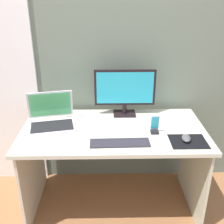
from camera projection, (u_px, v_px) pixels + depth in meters
ground_plane at (113, 203)px, 2.35m from camera, size 8.00×8.00×0.00m
wall_back at (112, 46)px, 2.22m from camera, size 6.00×0.04×2.50m
desk at (113, 146)px, 2.11m from camera, size 1.37×0.71×0.72m
monitor at (125, 91)px, 2.20m from camera, size 0.49×0.14×0.38m
laptop at (52, 119)px, 2.09m from camera, size 0.39×0.35×0.24m
keyboard_external at (120, 143)px, 1.85m from camera, size 0.41×0.12×0.01m
mousepad at (188, 141)px, 1.88m from camera, size 0.25×0.20×0.00m
mouse at (186, 138)px, 1.88m from camera, size 0.08×0.11×0.04m
phone_in_dock at (155, 127)px, 1.97m from camera, size 0.06×0.05×0.14m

